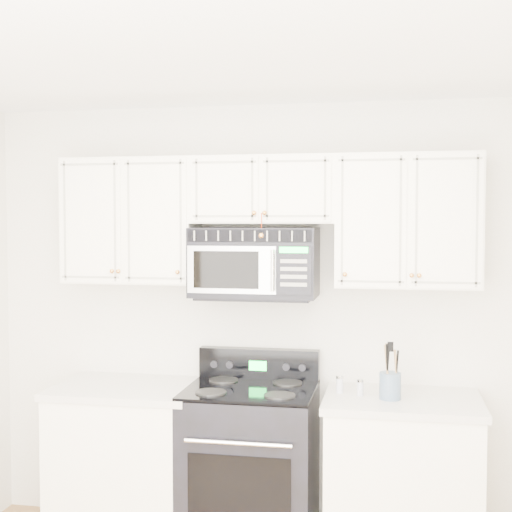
# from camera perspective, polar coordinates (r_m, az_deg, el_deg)

# --- Properties ---
(room) EXTENTS (3.51, 3.51, 2.61)m
(room) POSITION_cam_1_polar(r_m,az_deg,el_deg) (2.71, -5.22, -9.91)
(room) COLOR olive
(room) RESTS_ON ground
(base_cabinet_left) EXTENTS (0.86, 0.65, 0.92)m
(base_cabinet_left) POSITION_cam_1_polar(r_m,az_deg,el_deg) (4.51, -10.12, -16.25)
(base_cabinet_left) COLOR white
(base_cabinet_left) RESTS_ON ground
(base_cabinet_right) EXTENTS (0.86, 0.65, 0.92)m
(base_cabinet_right) POSITION_cam_1_polar(r_m,az_deg,el_deg) (4.24, 11.59, -17.51)
(base_cabinet_right) COLOR white
(base_cabinet_right) RESTS_ON ground
(range) EXTENTS (0.74, 0.67, 1.11)m
(range) POSITION_cam_1_polar(r_m,az_deg,el_deg) (4.29, -0.44, -16.37)
(range) COLOR black
(range) RESTS_ON ground
(upper_cabinets) EXTENTS (2.44, 0.37, 0.75)m
(upper_cabinets) POSITION_cam_1_polar(r_m,az_deg,el_deg) (4.18, 0.73, 3.35)
(upper_cabinets) COLOR white
(upper_cabinets) RESTS_ON ground
(microwave) EXTENTS (0.73, 0.42, 0.40)m
(microwave) POSITION_cam_1_polar(r_m,az_deg,el_deg) (4.18, -0.11, -0.50)
(microwave) COLOR black
(microwave) RESTS_ON ground
(utensil_crock) EXTENTS (0.12, 0.12, 0.31)m
(utensil_crock) POSITION_cam_1_polar(r_m,az_deg,el_deg) (4.02, 10.69, -10.05)
(utensil_crock) COLOR slate
(utensil_crock) RESTS_ON base_cabinet_right
(shaker_salt) EXTENTS (0.04, 0.04, 0.10)m
(shaker_salt) POSITION_cam_1_polar(r_m,az_deg,el_deg) (4.12, 6.71, -10.15)
(shaker_salt) COLOR silver
(shaker_salt) RESTS_ON base_cabinet_right
(shaker_pepper) EXTENTS (0.04, 0.04, 0.09)m
(shaker_pepper) POSITION_cam_1_polar(r_m,az_deg,el_deg) (4.08, 8.34, -10.35)
(shaker_pepper) COLOR silver
(shaker_pepper) RESTS_ON base_cabinet_right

